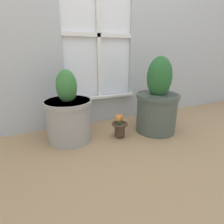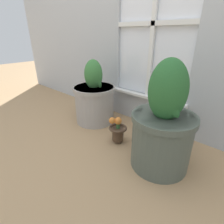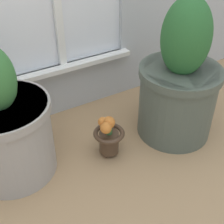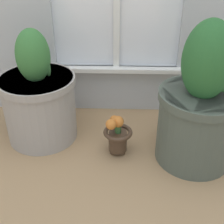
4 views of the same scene
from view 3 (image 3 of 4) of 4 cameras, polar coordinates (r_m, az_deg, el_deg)
The scene contains 4 objects.
ground_plane at distance 1.39m, azimuth 3.60°, elevation -13.35°, with size 10.00×10.00×0.00m, color tan.
potted_plant_left at distance 1.38m, azimuth -18.72°, elevation -2.96°, with size 0.39×0.39×0.61m.
potted_plant_right at distance 1.53m, azimuth 12.15°, elevation 4.85°, with size 0.39×0.39×0.70m.
flower_vase at distance 1.45m, azimuth -0.65°, elevation -4.37°, with size 0.15×0.15×0.22m.
Camera 3 is at (-0.53, -0.73, 1.06)m, focal length 50.00 mm.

